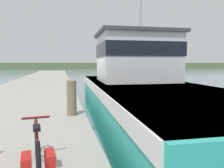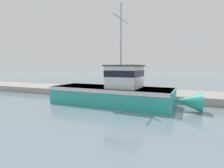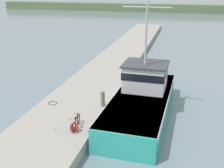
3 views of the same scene
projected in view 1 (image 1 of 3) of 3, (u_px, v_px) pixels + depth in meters
ground_plane at (107, 117)px, 9.44m from camera, size 320.00×320.00×0.00m
dock_pier at (14, 113)px, 8.57m from camera, size 5.13×80.00×0.71m
far_shoreline at (142, 66)px, 88.82m from camera, size 180.00×5.00×2.47m
fishing_boat_main at (143, 92)px, 8.27m from camera, size 4.11×13.04×8.78m
boat_red_outer at (162, 72)px, 35.63m from camera, size 3.68×7.09×2.59m
bicycle_touring at (38, 154)px, 3.05m from camera, size 0.56×1.73×0.72m
mooring_post at (72, 98)px, 6.70m from camera, size 0.29×0.29×1.06m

